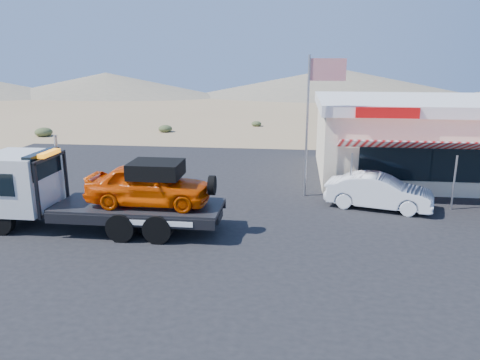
{
  "coord_description": "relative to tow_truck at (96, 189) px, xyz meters",
  "views": [
    {
      "loc": [
        4.25,
        -15.36,
        5.96
      ],
      "look_at": [
        2.23,
        1.29,
        1.5
      ],
      "focal_mm": 35.0,
      "sensor_mm": 36.0,
      "label": 1
    }
  ],
  "objects": [
    {
      "name": "ground",
      "position": [
        2.62,
        0.43,
        -1.48
      ],
      "size": [
        120.0,
        120.0,
        0.0
      ],
      "primitive_type": "plane",
      "color": "#907352",
      "rests_on": "ground"
    },
    {
      "name": "asphalt_lot",
      "position": [
        4.62,
        3.43,
        -1.47
      ],
      "size": [
        32.0,
        24.0,
        0.02
      ],
      "primitive_type": "cube",
      "color": "black",
      "rests_on": "ground"
    },
    {
      "name": "tow_truck",
      "position": [
        0.0,
        0.0,
        0.0
      ],
      "size": [
        8.24,
        2.44,
        2.75
      ],
      "color": "black",
      "rests_on": "asphalt_lot"
    },
    {
      "name": "white_sedan",
      "position": [
        10.23,
        3.56,
        -0.78
      ],
      "size": [
        4.39,
        2.49,
        1.37
      ],
      "primitive_type": "imported",
      "rotation": [
        0.0,
        0.0,
        1.3
      ],
      "color": "silver",
      "rests_on": "asphalt_lot"
    },
    {
      "name": "jerky_store",
      "position": [
        13.12,
        9.41,
        0.51
      ],
      "size": [
        10.4,
        9.97,
        3.9
      ],
      "color": "beige",
      "rests_on": "asphalt_lot"
    },
    {
      "name": "flagpole",
      "position": [
        7.56,
        4.93,
        2.28
      ],
      "size": [
        1.55,
        0.1,
        6.0
      ],
      "color": "#99999E",
      "rests_on": "asphalt_lot"
    },
    {
      "name": "distant_hills",
      "position": [
        -7.15,
        55.58,
        0.4
      ],
      "size": [
        126.0,
        48.0,
        4.2
      ],
      "color": "#726B59",
      "rests_on": "ground"
    }
  ]
}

